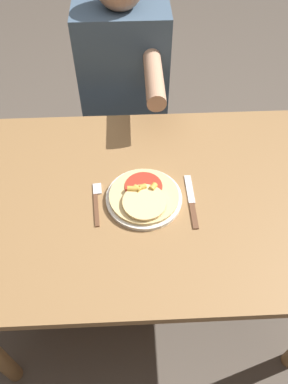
# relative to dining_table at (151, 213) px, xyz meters

# --- Properties ---
(ground_plane) EXTENTS (8.00, 8.00, 0.00)m
(ground_plane) POSITION_rel_dining_table_xyz_m (0.00, 0.00, -0.62)
(ground_plane) COLOR brown
(dining_table) EXTENTS (1.28, 0.83, 0.73)m
(dining_table) POSITION_rel_dining_table_xyz_m (0.00, 0.00, 0.00)
(dining_table) COLOR olive
(dining_table) RESTS_ON ground_plane
(plate) EXTENTS (0.25, 0.25, 0.01)m
(plate) POSITION_rel_dining_table_xyz_m (-0.02, -0.02, 0.11)
(plate) COLOR silver
(plate) RESTS_ON dining_table
(pizza) EXTENTS (0.23, 0.23, 0.04)m
(pizza) POSITION_rel_dining_table_xyz_m (-0.02, -0.02, 0.13)
(pizza) COLOR #DBBC7A
(pizza) RESTS_ON plate
(fork) EXTENTS (0.03, 0.18, 0.00)m
(fork) POSITION_rel_dining_table_xyz_m (-0.18, -0.02, 0.10)
(fork) COLOR brown
(fork) RESTS_ON dining_table
(knife) EXTENTS (0.02, 0.22, 0.00)m
(knife) POSITION_rel_dining_table_xyz_m (0.13, -0.03, 0.10)
(knife) COLOR brown
(knife) RESTS_ON dining_table
(person_diner) EXTENTS (0.39, 0.52, 1.20)m
(person_diner) POSITION_rel_dining_table_xyz_m (-0.08, 0.68, 0.07)
(person_diner) COLOR #2D2D38
(person_diner) RESTS_ON ground_plane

